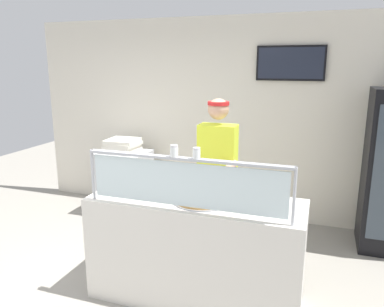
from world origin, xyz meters
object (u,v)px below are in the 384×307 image
Objects in this scene: parmesan_shaker at (174,152)px; pizza_box_stack at (123,145)px; pepper_flake_shaker at (197,154)px; worker_figure at (218,172)px; pizza_tray at (202,199)px; pizza_server at (201,197)px.

parmesan_shaker reaches higher than pizza_box_stack.
pepper_flake_shaker is 0.05× the size of worker_figure.
pizza_server reaches higher than pizza_tray.
worker_figure is (-0.05, 0.72, 0.02)m from pizza_server.
pepper_flake_shaker reaches higher than pizza_box_stack.
pizza_tray is 1.16× the size of pizza_box_stack.
pizza_box_stack is at bearing 132.55° from pepper_flake_shaker.
parmesan_shaker is at bearing -50.67° from pizza_box_stack.
parmesan_shaker is (-0.14, -0.24, 0.44)m from pizza_server.
pizza_box_stack is (-1.67, 1.62, -0.00)m from pizza_server.
pizza_tray is at bearing 60.72° from parmesan_shaker.
pizza_server is 0.64× the size of pizza_box_stack.
parmesan_shaker is at bearing -117.80° from pizza_server.
parmesan_shaker is 2.45m from pizza_box_stack.
pizza_box_stack is at bearing 150.68° from worker_figure.
pizza_box_stack is at bearing 136.15° from pizza_tray.
parmesan_shaker is at bearing -119.28° from pizza_tray.
pizza_tray is 2.32m from pizza_box_stack.
pepper_flake_shaker is at bearing 0.00° from parmesan_shaker.
pepper_flake_shaker is at bearing -81.42° from pizza_tray.
pizza_server is 0.16× the size of worker_figure.
worker_figure reaches higher than pepper_flake_shaker.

